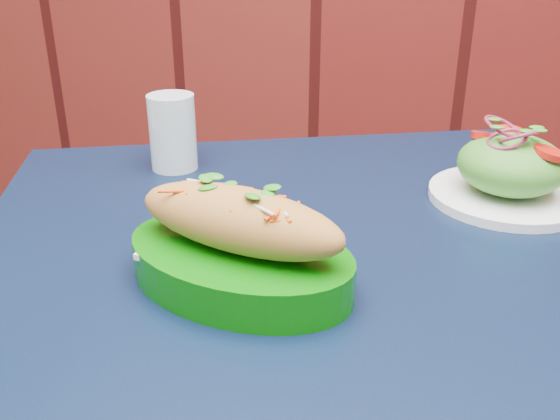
# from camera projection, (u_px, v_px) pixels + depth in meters

# --- Properties ---
(cafe_table) EXTENTS (1.02, 1.02, 0.75)m
(cafe_table) POSITION_uv_depth(u_px,v_px,m) (334.00, 320.00, 0.71)
(cafe_table) COLOR black
(cafe_table) RESTS_ON ground
(banh_mi_basket) EXTENTS (0.27, 0.22, 0.11)m
(banh_mi_basket) POSITION_uv_depth(u_px,v_px,m) (239.00, 245.00, 0.60)
(banh_mi_basket) COLOR #086206
(banh_mi_basket) RESTS_ON cafe_table
(salad_plate) EXTENTS (0.20, 0.20, 0.10)m
(salad_plate) POSITION_uv_depth(u_px,v_px,m) (510.00, 171.00, 0.79)
(salad_plate) COLOR white
(salad_plate) RESTS_ON cafe_table
(water_glass) EXTENTS (0.07, 0.07, 0.11)m
(water_glass) POSITION_uv_depth(u_px,v_px,m) (173.00, 132.00, 0.89)
(water_glass) COLOR silver
(water_glass) RESTS_ON cafe_table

